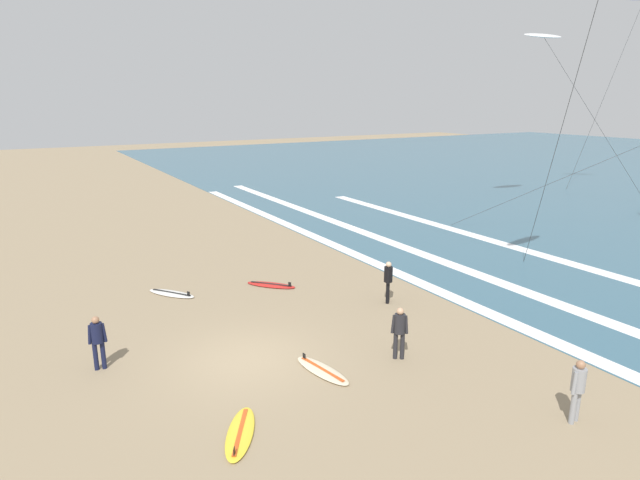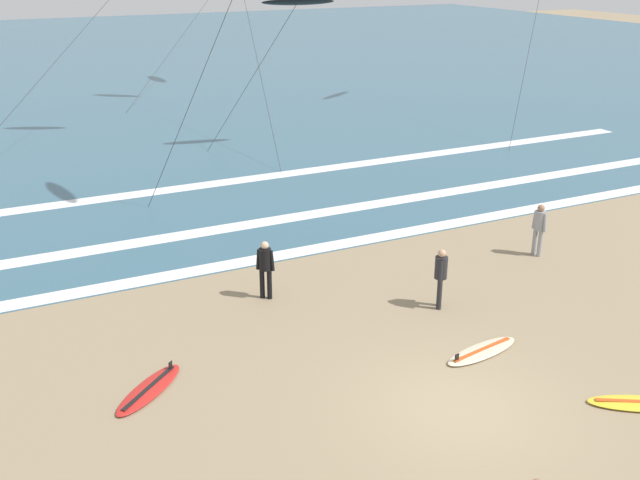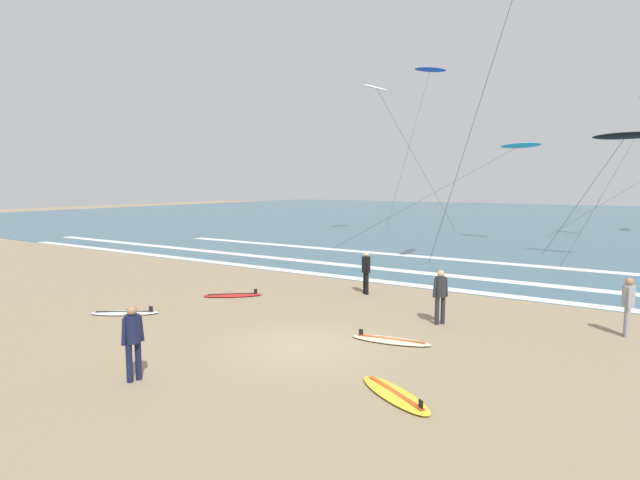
{
  "view_description": "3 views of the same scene",
  "coord_description": "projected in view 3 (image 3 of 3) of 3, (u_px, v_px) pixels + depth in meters",
  "views": [
    {
      "loc": [
        13.43,
        -5.29,
        7.42
      ],
      "look_at": [
        -2.32,
        3.84,
        2.59
      ],
      "focal_mm": 30.03,
      "sensor_mm": 36.0,
      "label": 1
    },
    {
      "loc": [
        -8.0,
        -9.97,
        8.53
      ],
      "look_at": [
        -1.42,
        3.47,
        2.63
      ],
      "focal_mm": 41.35,
      "sensor_mm": 36.0,
      "label": 2
    },
    {
      "loc": [
        7.39,
        -10.31,
        4.09
      ],
      "look_at": [
        -1.59,
        3.27,
        2.3
      ],
      "focal_mm": 29.01,
      "sensor_mm": 36.0,
      "label": 3
    }
  ],
  "objects": [
    {
      "name": "kite_white_far_right",
      "position": [
        377.0,
        89.0,
        39.73
      ],
      "size": [
        4.13,
        10.33,
        11.62
      ],
      "color": "white",
      "rests_on": "ground"
    },
    {
      "name": "ground_plane",
      "position": [
        301.0,
        346.0,
        13.04
      ],
      "size": [
        160.0,
        160.0,
        0.0
      ],
      "primitive_type": "plane",
      "color": "#937F60"
    },
    {
      "name": "wave_foam_shoreline",
      "position": [
        457.0,
        290.0,
        19.79
      ],
      "size": [
        59.25,
        0.67,
        0.01
      ],
      "primitive_type": "cube",
      "color": "white",
      "rests_on": "ocean_surface"
    },
    {
      "name": "surfer_foreground_main",
      "position": [
        366.0,
        269.0,
        19.07
      ],
      "size": [
        0.45,
        0.39,
        1.6
      ],
      "color": "black",
      "rests_on": "ground"
    },
    {
      "name": "surfboard_left_pile",
      "position": [
        233.0,
        295.0,
        18.79
      ],
      "size": [
        1.97,
        1.84,
        0.25
      ],
      "color": "red",
      "rests_on": "ground"
    },
    {
      "name": "surfer_right_near",
      "position": [
        628.0,
        301.0,
        13.77
      ],
      "size": [
        0.32,
        0.52,
        1.6
      ],
      "color": "gray",
      "rests_on": "ground"
    },
    {
      "name": "wave_foam_mid_break",
      "position": [
        445.0,
        275.0,
        23.04
      ],
      "size": [
        59.83,
        0.76,
        0.01
      ],
      "primitive_type": "cube",
      "color": "white",
      "rests_on": "ocean_surface"
    },
    {
      "name": "kite_cyan_low_near",
      "position": [
        519.0,
        146.0,
        34.73
      ],
      "size": [
        10.69,
        10.2,
        6.85
      ],
      "color": "#23A8C6",
      "rests_on": "ground"
    },
    {
      "name": "kite_blue_high_right",
      "position": [
        430.0,
        71.0,
        48.17
      ],
      "size": [
        4.81,
        3.09,
        14.86
      ],
      "color": "blue",
      "rests_on": "ground"
    },
    {
      "name": "ocean_surface",
      "position": [
        581.0,
        220.0,
        57.34
      ],
      "size": [
        140.0,
        90.0,
        0.01
      ],
      "primitive_type": "cube",
      "color": "#386075",
      "rests_on": "ground"
    },
    {
      "name": "surfboard_near_water",
      "position": [
        391.0,
        340.0,
        13.37
      ],
      "size": [
        2.17,
        0.95,
        0.25
      ],
      "color": "beige",
      "rests_on": "ground"
    },
    {
      "name": "surfboard_foreground_flat",
      "position": [
        125.0,
        313.0,
        16.21
      ],
      "size": [
        2.05,
        1.72,
        0.25
      ],
      "color": "silver",
      "rests_on": "ground"
    },
    {
      "name": "surfer_background_far",
      "position": [
        440.0,
        292.0,
        14.98
      ],
      "size": [
        0.38,
        0.46,
        1.6
      ],
      "color": "#232328",
      "rests_on": "ground"
    },
    {
      "name": "wave_foam_outer_break",
      "position": [
        486.0,
        262.0,
        26.9
      ],
      "size": [
        42.67,
        0.81,
        0.01
      ],
      "primitive_type": "cube",
      "color": "white",
      "rests_on": "ocean_surface"
    },
    {
      "name": "surfer_left_far",
      "position": [
        133.0,
        336.0,
        10.64
      ],
      "size": [
        0.32,
        0.52,
        1.6
      ],
      "color": "#141938",
      "rests_on": "ground"
    },
    {
      "name": "surfboard_right_spare",
      "position": [
        395.0,
        394.0,
        9.95
      ],
      "size": [
        2.11,
        1.59,
        0.25
      ],
      "color": "yellow",
      "rests_on": "ground"
    },
    {
      "name": "kite_black_far_left",
      "position": [
        626.0,
        136.0,
        25.92
      ],
      "size": [
        5.59,
        2.2,
        6.69
      ],
      "color": "black",
      "rests_on": "ground"
    }
  ]
}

